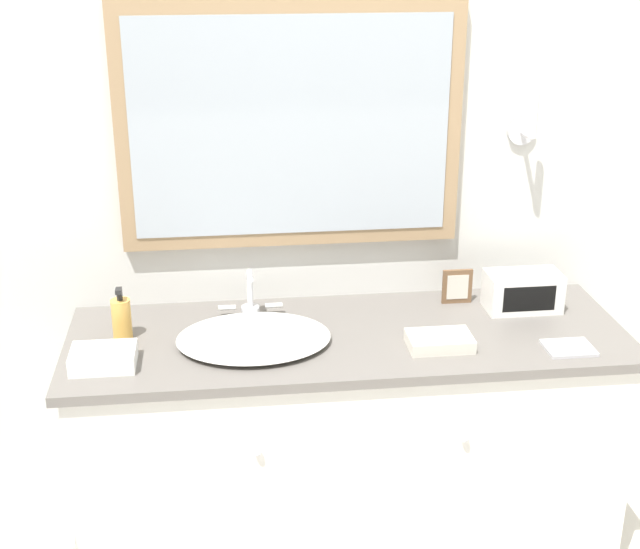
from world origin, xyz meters
name	(u,v)px	position (x,y,z in m)	size (l,w,h in m)	color
wall_back	(333,175)	(0.00, 0.64, 1.28)	(8.00, 0.18, 2.55)	silver
vanity_counter	(347,453)	(0.00, 0.31, 0.43)	(1.72, 0.61, 0.87)	silver
sink_basin	(254,336)	(-0.29, 0.28, 0.88)	(0.47, 0.42, 0.16)	white
soap_bottle	(122,318)	(-0.69, 0.35, 0.93)	(0.06, 0.06, 0.17)	gold
appliance_box	(523,291)	(0.59, 0.42, 0.93)	(0.24, 0.13, 0.12)	white
picture_frame	(457,286)	(0.39, 0.50, 0.92)	(0.10, 0.01, 0.12)	brown
hand_towel_near_sink	(440,341)	(0.26, 0.18, 0.89)	(0.19, 0.13, 0.04)	silver
hand_towel_far_corner	(103,358)	(-0.72, 0.18, 0.89)	(0.18, 0.14, 0.05)	white
metal_tray	(569,348)	(0.63, 0.12, 0.87)	(0.14, 0.12, 0.01)	silver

